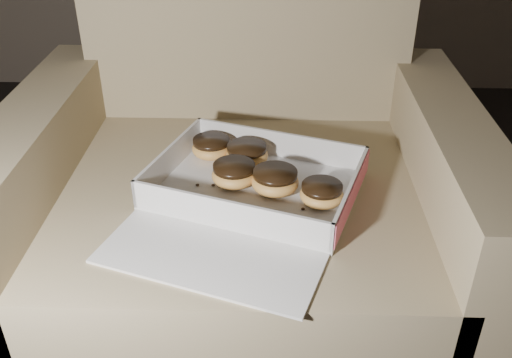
% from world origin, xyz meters
% --- Properties ---
extents(armchair, '(0.90, 0.76, 0.94)m').
position_xyz_m(armchair, '(0.12, 0.80, 0.30)').
color(armchair, '#887257').
rests_on(armchair, floor).
extents(bakery_box, '(0.48, 0.51, 0.06)m').
position_xyz_m(bakery_box, '(0.15, 0.67, 0.43)').
color(bakery_box, silver).
rests_on(bakery_box, armchair).
extents(donut_a, '(0.08, 0.08, 0.04)m').
position_xyz_m(donut_a, '(0.12, 0.72, 0.45)').
color(donut_a, '#E8A651').
rests_on(donut_a, bakery_box).
extents(donut_b, '(0.08, 0.08, 0.04)m').
position_xyz_m(donut_b, '(0.14, 0.79, 0.45)').
color(donut_b, '#E8A651').
rests_on(donut_b, bakery_box).
extents(donut_c, '(0.08, 0.08, 0.04)m').
position_xyz_m(donut_c, '(0.06, 0.82, 0.45)').
color(donut_c, '#E8A651').
rests_on(donut_c, bakery_box).
extents(donut_d, '(0.08, 0.08, 0.04)m').
position_xyz_m(donut_d, '(0.27, 0.66, 0.45)').
color(donut_d, '#E8A651').
rests_on(donut_d, bakery_box).
extents(donut_e, '(0.09, 0.09, 0.04)m').
position_xyz_m(donut_e, '(0.19, 0.69, 0.45)').
color(donut_e, '#E8A651').
rests_on(donut_e, bakery_box).
extents(crumb_a, '(0.01, 0.01, 0.00)m').
position_xyz_m(crumb_a, '(0.08, 0.71, 0.43)').
color(crumb_a, black).
rests_on(crumb_a, bakery_box).
extents(crumb_b, '(0.01, 0.01, 0.00)m').
position_xyz_m(crumb_b, '(0.24, 0.64, 0.43)').
color(crumb_b, black).
rests_on(crumb_b, bakery_box).
extents(crumb_c, '(0.01, 0.01, 0.00)m').
position_xyz_m(crumb_c, '(0.05, 0.71, 0.43)').
color(crumb_c, black).
rests_on(crumb_c, bakery_box).
extents(crumb_d, '(0.01, 0.01, 0.00)m').
position_xyz_m(crumb_d, '(0.05, 0.65, 0.43)').
color(crumb_d, black).
rests_on(crumb_d, bakery_box).
extents(crumb_e, '(0.01, 0.01, 0.00)m').
position_xyz_m(crumb_e, '(0.24, 0.56, 0.43)').
color(crumb_e, black).
rests_on(crumb_e, bakery_box).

